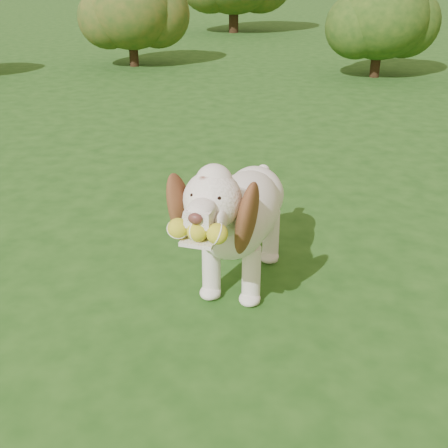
{
  "coord_description": "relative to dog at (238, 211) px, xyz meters",
  "views": [
    {
      "loc": [
        0.49,
        -2.38,
        1.74
      ],
      "look_at": [
        0.26,
        0.17,
        0.53
      ],
      "focal_mm": 45.0,
      "sensor_mm": 36.0,
      "label": 1
    }
  ],
  "objects": [
    {
      "name": "shrub_b",
      "position": [
        -2.34,
        7.27,
        0.46
      ],
      "size": [
        1.54,
        1.54,
        1.6
      ],
      "color": "#382314",
      "rests_on": "ground"
    },
    {
      "name": "dog",
      "position": [
        0.0,
        0.0,
        0.0
      ],
      "size": [
        0.64,
        1.38,
        0.9
      ],
      "rotation": [
        0.0,
        0.0,
        -0.2
      ],
      "color": "white",
      "rests_on": "ground"
    },
    {
      "name": "ground",
      "position": [
        -0.32,
        -0.44,
        -0.48
      ],
      "size": [
        80.0,
        80.0,
        0.0
      ],
      "primitive_type": "plane",
      "color": "#1B4513",
      "rests_on": "ground"
    },
    {
      "name": "shrub_c",
      "position": [
        1.78,
        6.62,
        0.43
      ],
      "size": [
        1.49,
        1.49,
        1.54
      ],
      "color": "#382314",
      "rests_on": "ground"
    }
  ]
}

